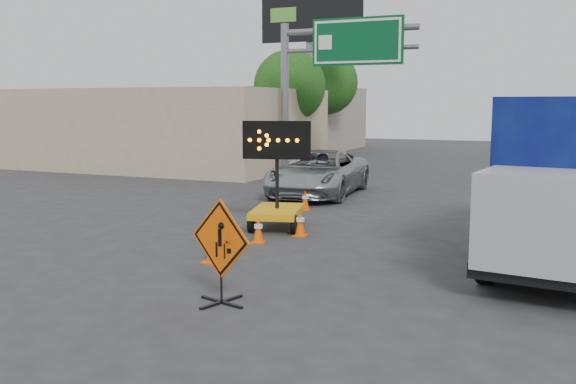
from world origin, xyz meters
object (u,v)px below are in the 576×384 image
Objects in this scene: construction_sign at (221,249)px; pickup_truck at (319,173)px; box_truck at (568,189)px; arrow_board at (277,204)px.

construction_sign reaches higher than pickup_truck.
pickup_truck is at bearing 145.67° from box_truck.
box_truck is (7.05, -0.94, 0.91)m from arrow_board.
box_truck is at bearing -22.13° from arrow_board.
pickup_truck is 0.78× the size of box_truck.
construction_sign is 0.62× the size of arrow_board.
arrow_board is at bearing 179.20° from box_truck.
box_truck reaches higher than pickup_truck.
arrow_board is 0.49× the size of pickup_truck.
arrow_board reaches higher than pickup_truck.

